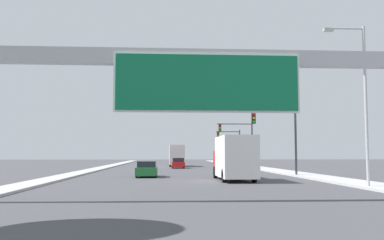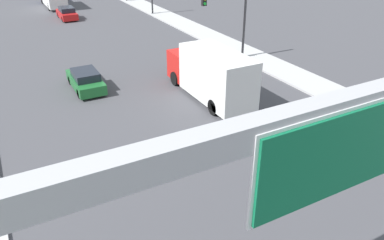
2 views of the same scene
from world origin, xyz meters
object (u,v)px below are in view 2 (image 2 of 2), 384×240
Objects in this scene: sign_gantry at (369,133)px; truck_box_primary at (211,74)px; car_mid_left at (67,13)px; car_mid_right at (86,80)px; traffic_light_near_intersection at (231,11)px.

sign_gantry is 2.51× the size of truck_box_primary.
car_mid_left is at bearing 97.02° from truck_box_primary.
car_mid_right is at bearing 141.87° from truck_box_primary.
traffic_light_near_intersection reaches higher than car_mid_left.
truck_box_primary is 8.33m from traffic_light_near_intersection.
sign_gantry reaches higher than car_mid_right.
sign_gantry is at bearing -90.00° from car_mid_left.
traffic_light_near_intersection is at bearing 1.69° from car_mid_right.
traffic_light_near_intersection reaches higher than truck_box_primary.
car_mid_right is 0.54× the size of truck_box_primary.
car_mid_right is 0.71× the size of traffic_light_near_intersection.
sign_gantry is at bearing -79.94° from car_mid_right.
traffic_light_near_intersection is (8.87, 20.09, -1.18)m from sign_gantry.
traffic_light_near_intersection is at bearing 66.17° from sign_gantry.
truck_box_primary is 1.30× the size of traffic_light_near_intersection.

